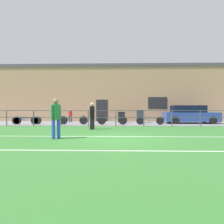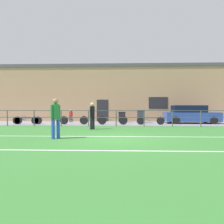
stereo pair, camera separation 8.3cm
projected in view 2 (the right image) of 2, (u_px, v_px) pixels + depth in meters
The scene contains 17 objects.
ground at pixel (114, 139), 8.86m from camera, with size 60.00×44.00×0.04m, color #387A33.
field_line_touchline at pixel (114, 136), 9.60m from camera, with size 36.00×0.11×0.00m, color white.
field_line_hash at pixel (111, 151), 6.45m from camera, with size 36.00×0.11×0.00m, color white.
pavement_strip at pixel (117, 123), 17.35m from camera, with size 48.00×5.00×0.02m, color gray.
perimeter_fence at pixel (116, 116), 14.84m from camera, with size 36.07×0.07×1.15m.
clubhouse_facade at pixel (117, 93), 20.98m from camera, with size 28.00×2.56×5.57m.
player_goalkeeper at pixel (92, 114), 12.74m from camera, with size 0.29×0.41×1.66m.
player_striker at pixel (56, 116), 8.92m from camera, with size 0.34×0.39×1.74m.
spectator_child at pixel (71, 115), 18.65m from camera, with size 0.32×0.21×1.18m.
parked_car_red at pixel (190, 115), 17.33m from camera, with size 4.40×1.87×1.51m.
bicycle_parked_0 at pixel (26, 120), 16.32m from camera, with size 2.10×0.04×0.71m.
bicycle_parked_1 at pixel (151, 121), 15.94m from camera, with size 2.14×0.04×0.72m.
bicycle_parked_2 at pixel (28, 120), 16.31m from camera, with size 2.22×0.04×0.72m.
bicycle_parked_3 at pixel (74, 120), 16.17m from camera, with size 2.23×0.04×0.75m.
bicycle_parked_4 at pixel (113, 120), 16.06m from camera, with size 2.31×0.04×0.77m.
trash_bin_0 at pixel (122, 117), 18.63m from camera, with size 0.63×0.54×0.94m.
trash_bin_1 at pixel (141, 116), 17.85m from camera, with size 0.64×0.54×1.11m.
Camera 2 is at (0.27, -8.83, 1.36)m, focal length 33.11 mm.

